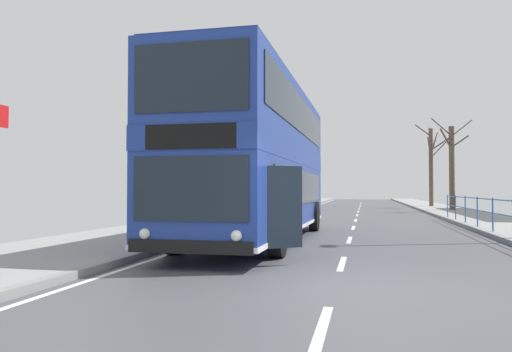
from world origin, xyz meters
name	(u,v)px	position (x,y,z in m)	size (l,w,h in m)	color
ground	(287,284)	(-0.72, 0.00, 0.04)	(15.80, 140.00, 0.20)	#4A4A4F
double_decker_bus_main	(259,160)	(-2.57, 6.64, 2.33)	(3.21, 11.53, 4.46)	navy
pedestrian_railing_far_kerb	(502,210)	(4.45, 8.53, 0.87)	(0.05, 20.29, 1.08)	#386BA8
bare_tree_far_00	(452,165)	(6.09, 27.52, 3.13)	(2.39, 2.24, 6.12)	brown
bare_tree_far_01	(431,164)	(5.75, 35.17, 3.58)	(2.79, 2.75, 6.78)	brown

